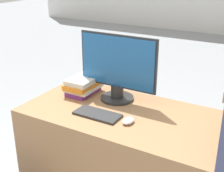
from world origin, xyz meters
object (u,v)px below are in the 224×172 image
monitor (117,68)px  book_stack (83,85)px  keyboard (97,114)px  mouse (128,121)px

monitor → book_stack: size_ratio=2.11×
keyboard → mouse: mouse is taller
monitor → book_stack: monitor is taller
monitor → keyboard: monitor is taller
mouse → book_stack: (-0.51, 0.25, 0.05)m
mouse → book_stack: book_stack is taller
mouse → keyboard: bearing=-177.4°
keyboard → mouse: 0.22m
mouse → book_stack: bearing=154.3°
mouse → book_stack: 0.57m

